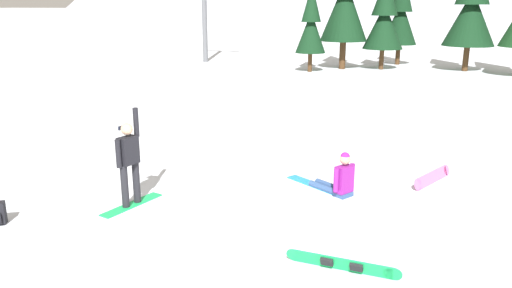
{
  "coord_description": "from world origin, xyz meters",
  "views": [
    {
      "loc": [
        3.98,
        -8.08,
        4.08
      ],
      "look_at": [
        0.2,
        2.3,
        1.0
      ],
      "focal_mm": 35.45,
      "sensor_mm": 36.0,
      "label": 1
    }
  ],
  "objects_px": {
    "loose_snowboard_near_left": "(432,177)",
    "loose_snowboard_near_right": "(342,264)",
    "snowboarder_foreground": "(129,161)",
    "pine_tree_slender": "(384,18)",
    "pine_tree_young": "(471,7)",
    "pine_tree_short": "(401,14)",
    "pine_tree_broad": "(311,24)",
    "snowboarder_midground": "(338,179)"
  },
  "relations": [
    {
      "from": "snowboarder_foreground",
      "to": "loose_snowboard_near_left",
      "type": "distance_m",
      "value": 6.96
    },
    {
      "from": "snowboarder_foreground",
      "to": "pine_tree_slender",
      "type": "relative_size",
      "value": 0.35
    },
    {
      "from": "pine_tree_young",
      "to": "pine_tree_slender",
      "type": "bearing_deg",
      "value": -169.57
    },
    {
      "from": "pine_tree_short",
      "to": "loose_snowboard_near_right",
      "type": "bearing_deg",
      "value": -86.76
    },
    {
      "from": "pine_tree_short",
      "to": "pine_tree_young",
      "type": "relative_size",
      "value": 0.88
    },
    {
      "from": "loose_snowboard_near_right",
      "to": "pine_tree_slender",
      "type": "xyz_separation_m",
      "value": [
        -2.41,
        26.21,
        3.08
      ]
    },
    {
      "from": "pine_tree_short",
      "to": "pine_tree_broad",
      "type": "bearing_deg",
      "value": -129.02
    },
    {
      "from": "pine_tree_young",
      "to": "pine_tree_broad",
      "type": "bearing_deg",
      "value": -157.84
    },
    {
      "from": "loose_snowboard_near_right",
      "to": "pine_tree_slender",
      "type": "relative_size",
      "value": 0.31
    },
    {
      "from": "pine_tree_slender",
      "to": "loose_snowboard_near_left",
      "type": "bearing_deg",
      "value": -80.34
    },
    {
      "from": "pine_tree_broad",
      "to": "pine_tree_young",
      "type": "xyz_separation_m",
      "value": [
        9.04,
        3.68,
        0.97
      ]
    },
    {
      "from": "snowboarder_foreground",
      "to": "pine_tree_slender",
      "type": "xyz_separation_m",
      "value": [
        2.24,
        24.99,
        2.25
      ]
    },
    {
      "from": "loose_snowboard_near_left",
      "to": "pine_tree_short",
      "type": "relative_size",
      "value": 0.26
    },
    {
      "from": "loose_snowboard_near_left",
      "to": "pine_tree_slender",
      "type": "relative_size",
      "value": 0.27
    },
    {
      "from": "snowboarder_midground",
      "to": "pine_tree_slender",
      "type": "xyz_separation_m",
      "value": [
        -1.68,
        22.87,
        2.87
      ]
    },
    {
      "from": "loose_snowboard_near_left",
      "to": "snowboarder_midground",
      "type": "bearing_deg",
      "value": -141.98
    },
    {
      "from": "snowboarder_foreground",
      "to": "pine_tree_young",
      "type": "relative_size",
      "value": 0.29
    },
    {
      "from": "snowboarder_foreground",
      "to": "snowboarder_midground",
      "type": "height_order",
      "value": "snowboarder_foreground"
    },
    {
      "from": "loose_snowboard_near_left",
      "to": "snowboarder_foreground",
      "type": "bearing_deg",
      "value": -148.15
    },
    {
      "from": "snowboarder_midground",
      "to": "loose_snowboard_near_left",
      "type": "height_order",
      "value": "snowboarder_midground"
    },
    {
      "from": "pine_tree_short",
      "to": "pine_tree_slender",
      "type": "bearing_deg",
      "value": -103.5
    },
    {
      "from": "snowboarder_midground",
      "to": "loose_snowboard_near_left",
      "type": "relative_size",
      "value": 1.07
    },
    {
      "from": "loose_snowboard_near_right",
      "to": "pine_tree_short",
      "type": "xyz_separation_m",
      "value": [
        -1.66,
        29.33,
        3.25
      ]
    },
    {
      "from": "pine_tree_broad",
      "to": "loose_snowboard_near_left",
      "type": "bearing_deg",
      "value": -67.65
    },
    {
      "from": "snowboarder_midground",
      "to": "pine_tree_short",
      "type": "relative_size",
      "value": 0.28
    },
    {
      "from": "loose_snowboard_near_right",
      "to": "pine_tree_slender",
      "type": "distance_m",
      "value": 26.5
    },
    {
      "from": "snowboarder_foreground",
      "to": "loose_snowboard_near_right",
      "type": "height_order",
      "value": "snowboarder_foreground"
    },
    {
      "from": "pine_tree_broad",
      "to": "pine_tree_young",
      "type": "relative_size",
      "value": 0.75
    },
    {
      "from": "loose_snowboard_near_left",
      "to": "loose_snowboard_near_right",
      "type": "distance_m",
      "value": 5.02
    },
    {
      "from": "loose_snowboard_near_left",
      "to": "loose_snowboard_near_right",
      "type": "height_order",
      "value": "loose_snowboard_near_right"
    },
    {
      "from": "pine_tree_slender",
      "to": "pine_tree_short",
      "type": "bearing_deg",
      "value": 76.5
    },
    {
      "from": "pine_tree_broad",
      "to": "pine_tree_young",
      "type": "distance_m",
      "value": 9.81
    },
    {
      "from": "snowboarder_foreground",
      "to": "loose_snowboard_near_left",
      "type": "xyz_separation_m",
      "value": [
        5.87,
        3.65,
        -0.83
      ]
    },
    {
      "from": "snowboarder_foreground",
      "to": "pine_tree_slender",
      "type": "bearing_deg",
      "value": 84.88
    },
    {
      "from": "pine_tree_broad",
      "to": "pine_tree_slender",
      "type": "bearing_deg",
      "value": 34.52
    },
    {
      "from": "pine_tree_young",
      "to": "loose_snowboard_near_left",
      "type": "bearing_deg",
      "value": -93.6
    },
    {
      "from": "snowboarder_midground",
      "to": "pine_tree_short",
      "type": "height_order",
      "value": "pine_tree_short"
    },
    {
      "from": "loose_snowboard_near_right",
      "to": "pine_tree_young",
      "type": "distance_m",
      "value": 27.52
    },
    {
      "from": "snowboarder_foreground",
      "to": "loose_snowboard_near_left",
      "type": "height_order",
      "value": "snowboarder_foreground"
    },
    {
      "from": "snowboarder_foreground",
      "to": "pine_tree_broad",
      "type": "xyz_separation_m",
      "value": [
        -1.77,
        22.23,
        1.91
      ]
    },
    {
      "from": "pine_tree_short",
      "to": "pine_tree_slender",
      "type": "height_order",
      "value": "pine_tree_short"
    },
    {
      "from": "pine_tree_slender",
      "to": "pine_tree_young",
      "type": "bearing_deg",
      "value": 10.43
    }
  ]
}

